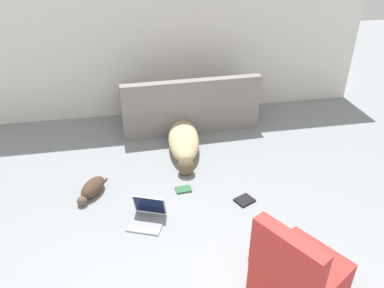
% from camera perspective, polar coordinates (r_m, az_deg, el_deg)
% --- Properties ---
extents(wall_back, '(6.86, 0.06, 2.69)m').
position_cam_1_polar(wall_back, '(5.86, -6.42, 16.93)').
color(wall_back, silver).
rests_on(wall_back, ground_plane).
extents(couch, '(2.04, 0.86, 0.83)m').
position_cam_1_polar(couch, '(5.75, -0.57, 5.44)').
color(couch, gray).
rests_on(couch, ground_plane).
extents(dog, '(0.54, 1.52, 0.30)m').
position_cam_1_polar(dog, '(5.10, -1.27, 0.44)').
color(dog, tan).
rests_on(dog, ground_plane).
extents(cat, '(0.37, 0.53, 0.17)m').
position_cam_1_polar(cat, '(4.46, -15.00, -6.57)').
color(cat, '#473323').
rests_on(cat, ground_plane).
extents(laptop_open, '(0.44, 0.44, 0.26)m').
position_cam_1_polar(laptop_open, '(4.01, -6.73, -10.42)').
color(laptop_open, gray).
rests_on(laptop_open, ground_plane).
extents(book_green, '(0.19, 0.13, 0.02)m').
position_cam_1_polar(book_green, '(4.42, -1.34, -6.94)').
color(book_green, '#2D663D').
rests_on(book_green, ground_plane).
extents(book_black, '(0.25, 0.23, 0.02)m').
position_cam_1_polar(book_black, '(4.30, 7.99, -8.49)').
color(book_black, black).
rests_on(book_black, ground_plane).
extents(side_chair, '(0.82, 0.80, 0.90)m').
position_cam_1_polar(side_chair, '(3.21, 15.70, -19.31)').
color(side_chair, '#B72D28').
rests_on(side_chair, ground_plane).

